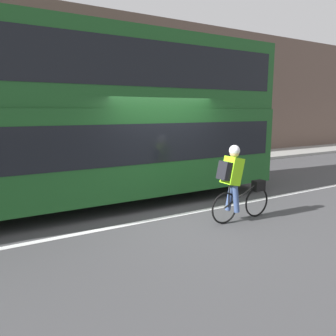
{
  "coord_description": "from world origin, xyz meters",
  "views": [
    {
      "loc": [
        -3.58,
        -5.89,
        2.22
      ],
      "look_at": [
        -0.06,
        0.09,
        1.0
      ],
      "focal_mm": 35.0,
      "sensor_mm": 36.0,
      "label": 1
    }
  ],
  "objects": [
    {
      "name": "road_center_line",
      "position": [
        0.0,
        -0.18,
        0.0
      ],
      "size": [
        50.0,
        0.14,
        0.01
      ],
      "primitive_type": "cube",
      "color": "silver",
      "rests_on": "ground_plane"
    },
    {
      "name": "sidewalk_curb",
      "position": [
        0.0,
        5.6,
        0.06
      ],
      "size": [
        60.0,
        2.27,
        0.12
      ],
      "color": "gray",
      "rests_on": "ground_plane"
    },
    {
      "name": "cyclist_on_bike",
      "position": [
        0.81,
        -1.09,
        0.85
      ],
      "size": [
        1.51,
        0.32,
        1.56
      ],
      "color": "black",
      "rests_on": "ground_plane"
    },
    {
      "name": "ground_plane",
      "position": [
        0.0,
        0.0,
        0.0
      ],
      "size": [
        80.0,
        80.0,
        0.0
      ],
      "primitive_type": "plane",
      "color": "#424244"
    },
    {
      "name": "bus",
      "position": [
        -2.0,
        1.53,
        2.19
      ],
      "size": [
        10.65,
        2.44,
        3.94
      ],
      "color": "black",
      "rests_on": "ground_plane"
    },
    {
      "name": "building_facade",
      "position": [
        0.0,
        6.89,
        3.03
      ],
      "size": [
        60.0,
        0.3,
        6.07
      ],
      "color": "brown",
      "rests_on": "ground_plane"
    },
    {
      "name": "trash_bin",
      "position": [
        2.76,
        5.49,
        0.62
      ],
      "size": [
        0.47,
        0.47,
        0.99
      ],
      "color": "#262628",
      "rests_on": "sidewalk_curb"
    },
    {
      "name": "street_sign_post",
      "position": [
        3.13,
        5.48,
        1.43
      ],
      "size": [
        0.36,
        0.09,
        2.32
      ],
      "color": "#59595B",
      "rests_on": "sidewalk_curb"
    }
  ]
}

